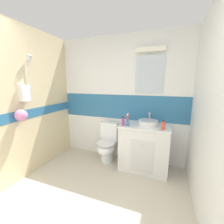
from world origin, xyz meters
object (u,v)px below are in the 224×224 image
sink_basin (148,122)px  soap_dispenser (163,126)px  toothbrush_cup (128,122)px  toilet (107,143)px  deodorant_spray_can (123,121)px

sink_basin → soap_dispenser: bearing=-35.8°
sink_basin → toothbrush_cup: (-0.33, -0.18, 0.01)m
toilet → toothbrush_cup: toothbrush_cup is taller
toothbrush_cup → toilet: bearing=157.6°
soap_dispenser → toilet: bearing=169.5°
sink_basin → toilet: 0.95m
sink_basin → soap_dispenser: 0.32m
sink_basin → toothbrush_cup: toothbrush_cup is taller
toilet → deodorant_spray_can: (0.38, -0.19, 0.56)m
soap_dispenser → sink_basin: bearing=144.2°
toilet → deodorant_spray_can: 0.70m
toilet → soap_dispenser: bearing=-10.5°
toilet → sink_basin: bearing=-0.7°
soap_dispenser → toothbrush_cup: bearing=179.8°
toothbrush_cup → deodorant_spray_can: size_ratio=1.41×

